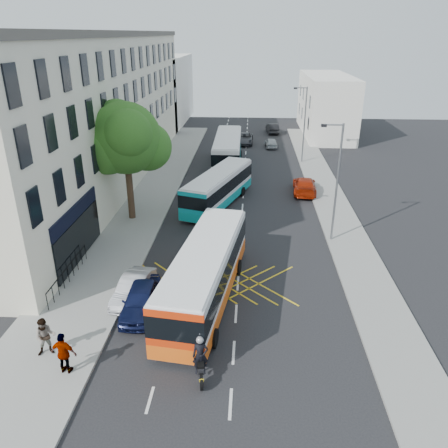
% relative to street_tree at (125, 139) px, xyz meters
% --- Properties ---
extents(ground, '(120.00, 120.00, 0.00)m').
position_rel_street_tree_xyz_m(ground, '(8.51, -14.97, -6.29)').
color(ground, black).
rests_on(ground, ground).
extents(pavement_left, '(5.00, 70.00, 0.15)m').
position_rel_street_tree_xyz_m(pavement_left, '(0.01, 0.03, -6.22)').
color(pavement_left, gray).
rests_on(pavement_left, ground).
extents(pavement_right, '(3.00, 70.00, 0.15)m').
position_rel_street_tree_xyz_m(pavement_right, '(16.01, 0.03, -6.22)').
color(pavement_right, gray).
rests_on(pavement_right, ground).
extents(terrace_main, '(8.30, 45.00, 13.50)m').
position_rel_street_tree_xyz_m(terrace_main, '(-5.49, 9.52, 0.46)').
color(terrace_main, beige).
rests_on(terrace_main, ground).
extents(terrace_far, '(8.00, 20.00, 10.00)m').
position_rel_street_tree_xyz_m(terrace_far, '(-5.49, 40.03, -1.29)').
color(terrace_far, silver).
rests_on(terrace_far, ground).
extents(building_right, '(6.00, 18.00, 8.00)m').
position_rel_street_tree_xyz_m(building_right, '(19.51, 33.03, -2.29)').
color(building_right, silver).
rests_on(building_right, ground).
extents(street_tree, '(6.30, 5.70, 8.80)m').
position_rel_street_tree_xyz_m(street_tree, '(0.00, 0.00, 0.00)').
color(street_tree, '#382619').
rests_on(street_tree, pavement_left).
extents(lamp_near, '(1.45, 0.15, 8.00)m').
position_rel_street_tree_xyz_m(lamp_near, '(14.71, -2.97, -1.68)').
color(lamp_near, slate).
rests_on(lamp_near, pavement_right).
extents(lamp_far, '(1.45, 0.15, 8.00)m').
position_rel_street_tree_xyz_m(lamp_far, '(14.71, 17.03, -1.68)').
color(lamp_far, slate).
rests_on(lamp_far, pavement_right).
extents(railings, '(0.08, 5.60, 1.14)m').
position_rel_street_tree_xyz_m(railings, '(-1.19, -9.67, -5.57)').
color(railings, black).
rests_on(railings, pavement_left).
extents(bus_near, '(4.06, 11.42, 3.14)m').
position_rel_street_tree_xyz_m(bus_near, '(6.82, -10.73, -4.64)').
color(bus_near, silver).
rests_on(bus_near, ground).
extents(bus_mid, '(5.43, 10.28, 2.83)m').
position_rel_street_tree_xyz_m(bus_mid, '(6.47, 3.58, -4.80)').
color(bus_mid, silver).
rests_on(bus_mid, ground).
extents(bus_far, '(3.04, 11.73, 3.29)m').
position_rel_street_tree_xyz_m(bus_far, '(6.62, 15.19, -4.56)').
color(bus_far, silver).
rests_on(bus_far, ground).
extents(motorbike, '(0.77, 2.25, 2.01)m').
position_rel_street_tree_xyz_m(motorbike, '(7.17, -16.47, -5.35)').
color(motorbike, black).
rests_on(motorbike, ground).
extents(parked_car_blue, '(1.84, 4.32, 1.46)m').
position_rel_street_tree_xyz_m(parked_car_blue, '(3.61, -12.04, -5.56)').
color(parked_car_blue, '#0D1337').
rests_on(parked_car_blue, ground).
extents(parked_car_silver, '(1.81, 4.05, 1.29)m').
position_rel_street_tree_xyz_m(parked_car_silver, '(2.91, -10.88, -5.65)').
color(parked_car_silver, '#9E9FA5').
rests_on(parked_car_silver, ground).
extents(red_hatchback, '(2.31, 5.00, 1.41)m').
position_rel_street_tree_xyz_m(red_hatchback, '(14.01, 7.01, -5.59)').
color(red_hatchback, '#A02006').
rests_on(red_hatchback, ground).
extents(distant_car_grey, '(2.33, 4.85, 1.33)m').
position_rel_street_tree_xyz_m(distant_car_grey, '(8.22, 25.80, -5.63)').
color(distant_car_grey, '#3C3D43').
rests_on(distant_car_grey, ground).
extents(distant_car_silver, '(1.62, 3.55, 1.18)m').
position_rel_street_tree_xyz_m(distant_car_silver, '(11.66, 23.97, -5.70)').
color(distant_car_silver, '#B3B7BB').
rests_on(distant_car_silver, ground).
extents(distant_car_dark, '(1.86, 4.28, 1.37)m').
position_rel_street_tree_xyz_m(distant_car_dark, '(12.15, 32.58, -5.61)').
color(distant_car_dark, black).
rests_on(distant_car_dark, ground).
extents(pedestrian_near, '(1.07, 0.94, 1.84)m').
position_rel_street_tree_xyz_m(pedestrian_near, '(0.24, -15.72, -5.22)').
color(pedestrian_near, gray).
rests_on(pedestrian_near, pavement_left).
extents(pedestrian_far, '(1.19, 0.63, 1.94)m').
position_rel_street_tree_xyz_m(pedestrian_far, '(1.51, -16.78, -5.17)').
color(pedestrian_far, gray).
rests_on(pedestrian_far, pavement_left).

